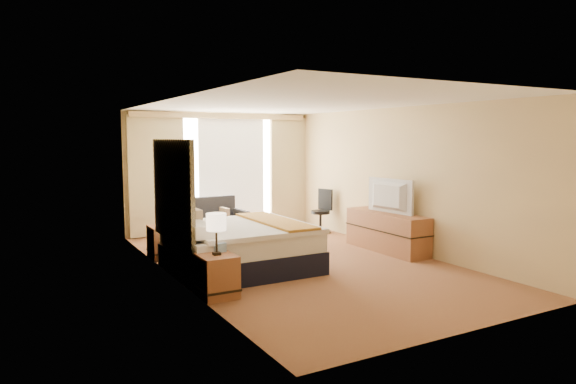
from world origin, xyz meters
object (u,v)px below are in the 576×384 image
floor_lamp (169,189)px  television (386,196)px  nightstand_right (163,242)px  media_dresser (387,232)px  bed (240,246)px  loveseat (212,225)px  lamp_left (216,223)px  desk_chair (322,213)px  lamp_right (163,203)px  nightstand_left (217,276)px

floor_lamp → television: floor_lamp is taller
television → nightstand_right: bearing=63.2°
media_dresser → television: bearing=-159.8°
nightstand_right → bed: (0.81, -1.39, 0.09)m
loveseat → lamp_left: lamp_left is taller
floor_lamp → desk_chair: floor_lamp is taller
desk_chair → television: 2.21m
floor_lamp → lamp_left: (-0.37, -3.36, -0.12)m
lamp_right → floor_lamp: bearing=66.9°
nightstand_right → media_dresser: 3.97m
nightstand_left → television: bearing=15.8°
nightstand_left → media_dresser: (3.70, 1.05, 0.07)m
nightstand_left → media_dresser: media_dresser is taller
lamp_left → floor_lamp: bearing=83.8°
bed → lamp_left: 1.50m
media_dresser → bed: bearing=178.9°
floor_lamp → nightstand_left: bearing=-96.2°
lamp_right → nightstand_right: bearing=-133.9°
desk_chair → television: (-0.02, -2.13, 0.59)m
desk_chair → lamp_right: lamp_right is taller
nightstand_right → lamp_left: size_ratio=1.02×
desk_chair → television: size_ratio=0.88×
nightstand_right → desk_chair: size_ratio=0.58×
media_dresser → desk_chair: (-0.03, 2.12, 0.07)m
nightstand_left → desk_chair: desk_chair is taller
loveseat → lamp_left: 3.92m
nightstand_left → loveseat: size_ratio=0.40×
nightstand_right → lamp_right: lamp_right is taller
bed → loveseat: 2.57m
bed → lamp_left: (-0.81, -1.11, 0.60)m
nightstand_right → floor_lamp: (0.37, 0.85, 0.81)m
bed → floor_lamp: 2.40m
nightstand_left → lamp_left: (0.00, -0.01, 0.69)m
lamp_right → television: bearing=-22.0°
lamp_left → desk_chair: bearing=40.9°
nightstand_right → floor_lamp: floor_lamp is taller
media_dresser → bed: bed is taller
nightstand_right → floor_lamp: size_ratio=0.36×
nightstand_left → nightstand_right: size_ratio=1.00×
lamp_right → loveseat: bearing=40.6°
nightstand_right → bed: size_ratio=0.26×
floor_lamp → loveseat: bearing=16.2°
floor_lamp → lamp_left: 3.38m
lamp_left → media_dresser: bearing=15.9°
loveseat → lamp_right: 1.85m
desk_chair → television: television is taller
nightstand_right → television: 4.00m
floor_lamp → desk_chair: bearing=-3.2°
lamp_left → television: (3.65, 1.04, 0.04)m
floor_lamp → bed: bearing=-78.8°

